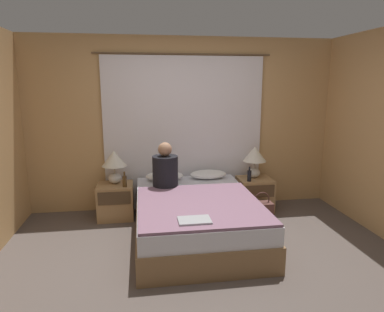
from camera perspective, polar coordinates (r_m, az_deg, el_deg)
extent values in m
plane|color=#564C47|center=(3.74, 2.36, -17.54)|extent=(16.00, 16.00, 0.00)
cube|color=tan|center=(5.07, -1.41, 5.27)|extent=(4.59, 0.06, 2.50)
cube|color=white|center=(5.03, -1.31, 3.65)|extent=(2.32, 0.02, 2.23)
cylinder|color=brown|center=(4.99, -1.38, 16.64)|extent=(2.52, 0.02, 0.02)
cube|color=olive|center=(4.27, 0.63, -11.41)|extent=(1.43, 2.03, 0.30)
cube|color=silver|center=(4.18, 0.64, -8.28)|extent=(1.39, 1.99, 0.20)
cube|color=#A87F51|center=(4.91, -12.59, -7.34)|extent=(0.48, 0.43, 0.48)
cube|color=#4C3823|center=(4.67, -12.83, -6.90)|extent=(0.43, 0.02, 0.17)
cube|color=#A87F51|center=(5.17, 10.37, -6.27)|extent=(0.48, 0.43, 0.48)
cube|color=#4C3823|center=(4.93, 11.25, -5.79)|extent=(0.43, 0.02, 0.17)
ellipsoid|color=silver|center=(4.88, -12.72, -3.63)|extent=(0.18, 0.18, 0.14)
cylinder|color=#B2A893|center=(4.84, -12.78, -2.22)|extent=(0.02, 0.02, 0.10)
cone|color=silver|center=(4.81, -12.87, -0.38)|extent=(0.34, 0.34, 0.21)
ellipsoid|color=silver|center=(5.13, 10.29, -2.75)|extent=(0.18, 0.18, 0.14)
cylinder|color=#B2A893|center=(5.10, 10.34, -1.40)|extent=(0.02, 0.02, 0.10)
cone|color=silver|center=(5.07, 10.41, 0.35)|extent=(0.34, 0.34, 0.21)
ellipsoid|color=white|center=(4.87, -4.60, -3.35)|extent=(0.53, 0.31, 0.12)
ellipsoid|color=white|center=(4.95, 2.71, -3.07)|extent=(0.53, 0.31, 0.12)
cube|color=slate|center=(3.88, 1.30, -8.06)|extent=(1.37, 1.43, 0.03)
cylinder|color=black|center=(4.49, -4.47, -2.66)|extent=(0.33, 0.33, 0.42)
sphere|color=#A87A5B|center=(4.43, -4.53, 1.13)|extent=(0.18, 0.18, 0.18)
cylinder|color=#513819|center=(4.69, -11.16, -4.17)|extent=(0.06, 0.06, 0.15)
cylinder|color=#513819|center=(4.66, -11.21, -2.96)|extent=(0.02, 0.02, 0.06)
cylinder|color=black|center=(4.92, 9.53, -3.28)|extent=(0.06, 0.06, 0.16)
cylinder|color=black|center=(4.89, 9.57, -2.06)|extent=(0.02, 0.02, 0.06)
cube|color=#9EA0A5|center=(3.39, 0.41, -10.65)|extent=(0.32, 0.22, 0.02)
cube|color=brown|center=(4.86, 11.49, -8.99)|extent=(0.29, 0.19, 0.25)
torus|color=#492B27|center=(4.80, 11.58, -7.15)|extent=(0.22, 0.02, 0.22)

